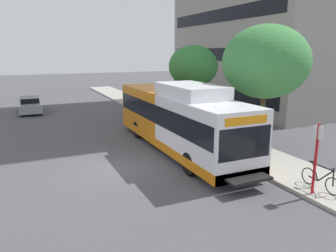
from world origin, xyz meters
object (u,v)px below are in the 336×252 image
at_px(bicycle_parked, 320,179).
at_px(transit_bus, 178,119).
at_px(bus_stop_sign_pole, 316,154).
at_px(street_tree_near_stop, 266,62).
at_px(parked_car_far_lane, 30,105).
at_px(street_tree_mid_block, 193,67).

bearing_deg(bicycle_parked, transit_bus, 108.91).
bearing_deg(bicycle_parked, bus_stop_sign_pole, -164.97).
xyz_separation_m(transit_bus, street_tree_near_stop, (4.00, -1.92, 2.96)).
height_order(bicycle_parked, street_tree_near_stop, street_tree_near_stop).
bearing_deg(parked_car_far_lane, bus_stop_sign_pole, -68.63).
xyz_separation_m(street_tree_mid_block, parked_car_far_lane, (-10.66, 9.93, -3.50)).
bearing_deg(street_tree_mid_block, bus_stop_sign_pole, -98.45).
bearing_deg(street_tree_near_stop, bicycle_parked, -106.58).
bearing_deg(street_tree_mid_block, transit_bus, -125.52).
relative_size(transit_bus, bus_stop_sign_pole, 4.71).
distance_m(bus_stop_sign_pole, street_tree_near_stop, 6.51).
height_order(transit_bus, bicycle_parked, transit_bus).
distance_m(transit_bus, street_tree_mid_block, 6.92).
bearing_deg(street_tree_near_stop, transit_bus, 154.37).
xyz_separation_m(transit_bus, bicycle_parked, (2.45, -7.14, -1.14)).
relative_size(bicycle_parked, parked_car_far_lane, 0.39).
bearing_deg(bicycle_parked, street_tree_mid_block, 83.95).
height_order(street_tree_mid_block, parked_car_far_lane, street_tree_mid_block).
height_order(bus_stop_sign_pole, bicycle_parked, bus_stop_sign_pole).
relative_size(bus_stop_sign_pole, street_tree_mid_block, 0.47).
bearing_deg(transit_bus, street_tree_near_stop, -25.63).
height_order(bus_stop_sign_pole, street_tree_near_stop, street_tree_near_stop).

